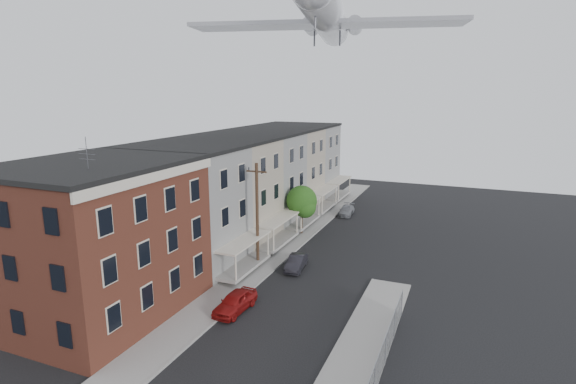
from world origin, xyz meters
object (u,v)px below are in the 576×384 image
object	(u,v)px
utility_pole	(257,215)
car_far	(346,210)
car_near	(235,302)
car_mid	(296,262)
airplane	(327,16)
street_tree	(303,202)

from	to	relation	value
utility_pole	car_far	size ratio (longest dim) A/B	2.32
utility_pole	car_far	bearing A→B (deg)	82.17
utility_pole	car_near	xyz separation A→B (m)	(2.00, -7.64, -4.00)
car_mid	airplane	bearing A→B (deg)	87.38
street_tree	car_mid	world-z (taller)	street_tree
car_near	car_mid	world-z (taller)	car_near
utility_pole	airplane	distance (m)	20.01
car_near	car_far	xyz separation A→B (m)	(0.63, 26.73, -0.11)
car_far	car_near	bearing A→B (deg)	-95.57
car_far	airplane	bearing A→B (deg)	-95.14
car_mid	car_far	bearing A→B (deg)	84.98
airplane	street_tree	bearing A→B (deg)	-168.23
street_tree	airplane	bearing A→B (deg)	11.77
utility_pole	airplane	world-z (taller)	airplane
utility_pole	car_far	xyz separation A→B (m)	(2.63, 19.09, -4.11)
utility_pole	car_near	world-z (taller)	utility_pole
utility_pole	airplane	xyz separation A→B (m)	(2.49, 10.37, 16.93)
airplane	car_far	bearing A→B (deg)	89.09
utility_pole	street_tree	world-z (taller)	utility_pole
car_far	street_tree	bearing A→B (deg)	-108.31
car_mid	car_far	size ratio (longest dim) A/B	0.93
utility_pole	car_near	bearing A→B (deg)	-75.32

